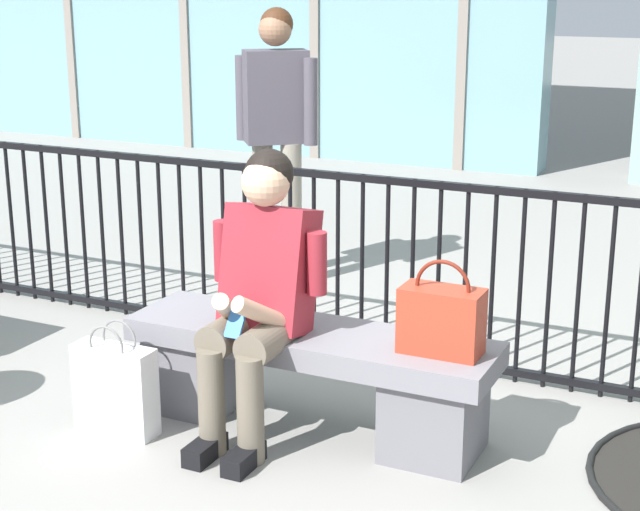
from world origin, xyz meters
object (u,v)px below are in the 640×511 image
at_px(stone_bench, 310,369).
at_px(handbag_on_bench, 441,319).
at_px(shopping_bag, 116,388).
at_px(seated_person_with_phone, 259,288).
at_px(bystander_at_railing, 276,126).

distance_m(stone_bench, handbag_on_bench, 0.66).
distance_m(handbag_on_bench, shopping_bag, 1.42).
bearing_deg(shopping_bag, stone_bench, 27.96).
relative_size(seated_person_with_phone, shopping_bag, 2.45).
bearing_deg(handbag_on_bench, shopping_bag, -163.92).
xyz_separation_m(stone_bench, seated_person_with_phone, (-0.17, -0.13, 0.38)).
bearing_deg(seated_person_with_phone, handbag_on_bench, 9.01).
xyz_separation_m(shopping_bag, bystander_at_railing, (-0.38, 2.20, 0.80)).
relative_size(shopping_bag, bystander_at_railing, 0.29).
bearing_deg(shopping_bag, handbag_on_bench, 16.08).
distance_m(stone_bench, seated_person_with_phone, 0.43).
height_order(seated_person_with_phone, handbag_on_bench, seated_person_with_phone).
xyz_separation_m(seated_person_with_phone, bystander_at_railing, (-0.95, 1.94, 0.35)).
bearing_deg(bystander_at_railing, seated_person_with_phone, -64.07).
bearing_deg(stone_bench, handbag_on_bench, -0.99).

